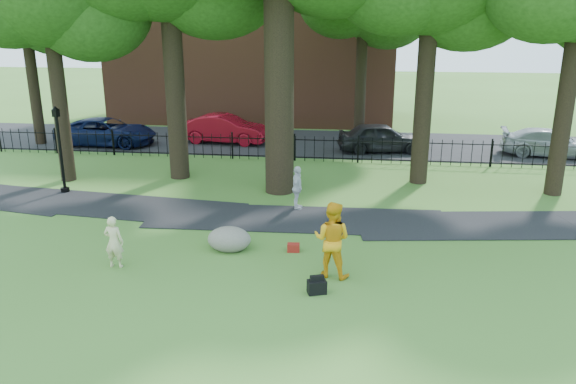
# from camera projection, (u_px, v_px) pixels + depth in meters

# --- Properties ---
(ground) EXTENTS (120.00, 120.00, 0.00)m
(ground) POSITION_uv_depth(u_px,v_px,m) (244.00, 266.00, 15.34)
(ground) COLOR #416B25
(ground) RESTS_ON ground
(footpath) EXTENTS (36.07, 3.85, 0.03)m
(footpath) POSITION_uv_depth(u_px,v_px,m) (296.00, 219.00, 18.91)
(footpath) COLOR black
(footpath) RESTS_ON ground
(street) EXTENTS (80.00, 7.00, 0.02)m
(street) POSITION_uv_depth(u_px,v_px,m) (303.00, 143.00, 30.50)
(street) COLOR black
(street) RESTS_ON ground
(iron_fence) EXTENTS (44.00, 0.04, 1.20)m
(iron_fence) POSITION_uv_depth(u_px,v_px,m) (294.00, 148.00, 26.53)
(iron_fence) COLOR black
(iron_fence) RESTS_ON ground
(brick_building) EXTENTS (18.00, 8.00, 12.00)m
(brick_building) POSITION_uv_depth(u_px,v_px,m) (255.00, 26.00, 36.77)
(brick_building) COLOR brown
(brick_building) RESTS_ON ground
(woman) EXTENTS (0.54, 0.36, 1.46)m
(woman) POSITION_uv_depth(u_px,v_px,m) (114.00, 242.00, 15.11)
(woman) COLOR beige
(woman) RESTS_ON ground
(man) EXTENTS (1.16, 1.00, 2.03)m
(man) POSITION_uv_depth(u_px,v_px,m) (332.00, 239.00, 14.52)
(man) COLOR orange
(man) RESTS_ON ground
(pedestrian) EXTENTS (0.38, 0.92, 1.57)m
(pedestrian) POSITION_uv_depth(u_px,v_px,m) (297.00, 188.00, 19.71)
(pedestrian) COLOR silver
(pedestrian) RESTS_ON ground
(boulder) EXTENTS (1.31, 1.01, 0.75)m
(boulder) POSITION_uv_depth(u_px,v_px,m) (229.00, 237.00, 16.37)
(boulder) COLOR #635D53
(boulder) RESTS_ON ground
(lamppost) EXTENTS (0.33, 0.33, 3.37)m
(lamppost) POSITION_uv_depth(u_px,v_px,m) (60.00, 151.00, 21.36)
(lamppost) COLOR black
(lamppost) RESTS_ON ground
(backpack) EXTENTS (0.52, 0.42, 0.34)m
(backpack) POSITION_uv_depth(u_px,v_px,m) (317.00, 287.00, 13.80)
(backpack) COLOR black
(backpack) RESTS_ON ground
(red_bag) EXTENTS (0.37, 0.25, 0.24)m
(red_bag) POSITION_uv_depth(u_px,v_px,m) (293.00, 248.00, 16.28)
(red_bag) COLOR maroon
(red_bag) RESTS_ON ground
(red_sedan) EXTENTS (4.82, 2.13, 1.54)m
(red_sedan) POSITION_uv_depth(u_px,v_px,m) (225.00, 129.00, 30.25)
(red_sedan) COLOR maroon
(red_sedan) RESTS_ON ground
(navy_van) EXTENTS (5.17, 2.40, 1.44)m
(navy_van) POSITION_uv_depth(u_px,v_px,m) (107.00, 132.00, 29.77)
(navy_van) COLOR #0C153C
(navy_van) RESTS_ON ground
(grey_car) EXTENTS (4.55, 2.43, 1.47)m
(grey_car) POSITION_uv_depth(u_px,v_px,m) (381.00, 137.00, 28.28)
(grey_car) COLOR black
(grey_car) RESTS_ON ground
(silver_car) EXTENTS (4.74, 2.44, 1.32)m
(silver_car) POSITION_uv_depth(u_px,v_px,m) (549.00, 143.00, 27.42)
(silver_car) COLOR #999DA1
(silver_car) RESTS_ON ground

